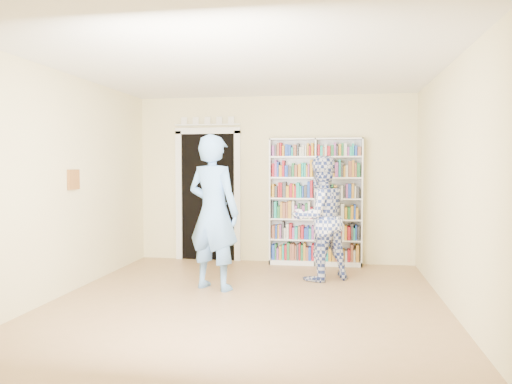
% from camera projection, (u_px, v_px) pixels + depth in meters
% --- Properties ---
extents(floor, '(5.00, 5.00, 0.00)m').
position_uv_depth(floor, '(246.00, 302.00, 5.74)').
color(floor, '#9B764B').
rests_on(floor, ground).
extents(ceiling, '(5.00, 5.00, 0.00)m').
position_uv_depth(ceiling, '(246.00, 65.00, 5.60)').
color(ceiling, white).
rests_on(ceiling, wall_back).
extents(wall_back, '(4.50, 0.00, 4.50)m').
position_uv_depth(wall_back, '(274.00, 179.00, 8.13)').
color(wall_back, beige).
rests_on(wall_back, floor).
extents(wall_left, '(0.00, 5.00, 5.00)m').
position_uv_depth(wall_left, '(63.00, 184.00, 6.03)').
color(wall_left, beige).
rests_on(wall_left, floor).
extents(wall_right, '(0.00, 5.00, 5.00)m').
position_uv_depth(wall_right, '(454.00, 187.00, 5.31)').
color(wall_right, beige).
rests_on(wall_right, floor).
extents(bookshelf, '(1.46, 0.27, 2.00)m').
position_uv_depth(bookshelf, '(316.00, 201.00, 7.89)').
color(bookshelf, white).
rests_on(bookshelf, floor).
extents(doorway, '(1.10, 0.08, 2.43)m').
position_uv_depth(doorway, '(208.00, 189.00, 8.30)').
color(doorway, black).
rests_on(doorway, floor).
extents(wall_art, '(0.03, 0.25, 0.25)m').
position_uv_depth(wall_art, '(74.00, 180.00, 6.22)').
color(wall_art, brown).
rests_on(wall_art, wall_left).
extents(man_blue, '(0.83, 0.69, 1.96)m').
position_uv_depth(man_blue, '(213.00, 212.00, 6.32)').
color(man_blue, '#6398DE').
rests_on(man_blue, floor).
extents(man_plaid, '(1.05, 1.00, 1.71)m').
position_uv_depth(man_plaid, '(320.00, 218.00, 6.83)').
color(man_plaid, navy).
rests_on(man_plaid, floor).
extents(paper_sheet, '(0.19, 0.13, 0.32)m').
position_uv_depth(paper_sheet, '(324.00, 202.00, 6.62)').
color(paper_sheet, white).
rests_on(paper_sheet, man_plaid).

